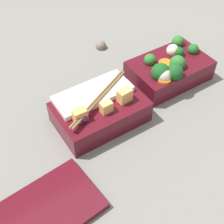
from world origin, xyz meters
TOP-DOWN VIEW (x-y plane):
  - ground_plane at (0.00, 0.00)m, footprint 3.00×3.00m
  - bento_tray_vegetable at (-0.11, -0.02)m, footprint 0.19×0.12m
  - bento_tray_rice at (0.10, -0.00)m, footprint 0.19×0.12m
  - bento_lid at (0.29, 0.13)m, footprint 0.19×0.14m
  - pebble_0 at (-0.05, -0.23)m, footprint 0.03×0.03m

SIDE VIEW (x-z plane):
  - ground_plane at x=0.00m, z-range 0.00..0.00m
  - bento_lid at x=0.29m, z-range 0.00..0.01m
  - pebble_0 at x=-0.05m, z-range -0.01..0.02m
  - bento_tray_rice at x=0.10m, z-range -0.01..0.07m
  - bento_tray_vegetable at x=-0.11m, z-range -0.01..0.08m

